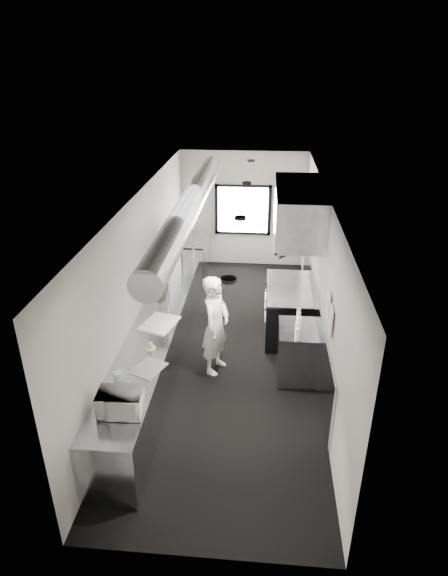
% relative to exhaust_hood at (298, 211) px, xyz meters
% --- Properties ---
extents(floor, '(3.00, 8.00, 0.01)m').
position_rel_exhaust_hood_xyz_m(floor, '(-1.10, -0.70, -2.39)').
color(floor, black).
rests_on(floor, ground).
extents(ceiling, '(3.00, 8.00, 0.01)m').
position_rel_exhaust_hood_xyz_m(ceiling, '(-1.10, -0.70, 0.41)').
color(ceiling, silver).
rests_on(ceiling, wall_back).
extents(wall_back, '(3.00, 0.02, 2.80)m').
position_rel_exhaust_hood_xyz_m(wall_back, '(-1.10, 3.30, -0.99)').
color(wall_back, '#BAB9B0').
rests_on(wall_back, floor).
extents(wall_front, '(3.00, 0.02, 2.80)m').
position_rel_exhaust_hood_xyz_m(wall_front, '(-1.10, -4.70, -0.99)').
color(wall_front, '#BAB9B0').
rests_on(wall_front, floor).
extents(wall_left, '(0.02, 8.00, 2.80)m').
position_rel_exhaust_hood_xyz_m(wall_left, '(-2.60, -0.70, -0.99)').
color(wall_left, '#BAB9B0').
rests_on(wall_left, floor).
extents(wall_right, '(0.02, 8.00, 2.80)m').
position_rel_exhaust_hood_xyz_m(wall_right, '(0.40, -0.70, -0.99)').
color(wall_right, '#BAB9B0').
rests_on(wall_right, floor).
extents(wall_cladding, '(0.03, 5.50, 1.10)m').
position_rel_exhaust_hood_xyz_m(wall_cladding, '(0.38, -0.40, -1.84)').
color(wall_cladding, '#8F939C').
rests_on(wall_cladding, wall_right).
extents(hvac_duct, '(0.40, 6.40, 0.40)m').
position_rel_exhaust_hood_xyz_m(hvac_duct, '(-1.80, -0.30, 0.16)').
color(hvac_duct, gray).
rests_on(hvac_duct, ceiling).
extents(service_window, '(1.36, 0.05, 1.25)m').
position_rel_exhaust_hood_xyz_m(service_window, '(-1.10, 3.26, -0.99)').
color(service_window, silver).
rests_on(service_window, wall_back).
extents(exhaust_hood, '(0.81, 2.20, 0.88)m').
position_rel_exhaust_hood_xyz_m(exhaust_hood, '(0.00, 0.00, 0.00)').
color(exhaust_hood, '#8F939C').
rests_on(exhaust_hood, ceiling).
extents(prep_counter, '(0.70, 6.00, 0.90)m').
position_rel_exhaust_hood_xyz_m(prep_counter, '(-2.25, -1.20, -1.94)').
color(prep_counter, '#8F939C').
rests_on(prep_counter, floor).
extents(pass_shelf, '(0.45, 3.00, 0.68)m').
position_rel_exhaust_hood_xyz_m(pass_shelf, '(-2.29, 0.30, -0.86)').
color(pass_shelf, '#8F939C').
rests_on(pass_shelf, prep_counter).
extents(range, '(0.88, 1.60, 0.94)m').
position_rel_exhaust_hood_xyz_m(range, '(-0.06, 0.00, -1.92)').
color(range, black).
rests_on(range, floor).
extents(bottle_station, '(0.65, 0.80, 0.90)m').
position_rel_exhaust_hood_xyz_m(bottle_station, '(0.05, -1.40, -1.94)').
color(bottle_station, '#8F939C').
rests_on(bottle_station, floor).
extents(far_work_table, '(0.70, 1.20, 0.90)m').
position_rel_exhaust_hood_xyz_m(far_work_table, '(-2.25, 2.50, -1.94)').
color(far_work_table, '#8F939C').
rests_on(far_work_table, floor).
extents(notice_sheet_a, '(0.02, 0.28, 0.38)m').
position_rel_exhaust_hood_xyz_m(notice_sheet_a, '(0.37, -1.90, -0.79)').
color(notice_sheet_a, beige).
rests_on(notice_sheet_a, wall_right).
extents(notice_sheet_b, '(0.02, 0.28, 0.38)m').
position_rel_exhaust_hood_xyz_m(notice_sheet_b, '(0.37, -2.25, -0.84)').
color(notice_sheet_b, beige).
rests_on(notice_sheet_b, wall_right).
extents(line_cook, '(0.58, 0.72, 1.70)m').
position_rel_exhaust_hood_xyz_m(line_cook, '(-1.29, -1.33, -1.54)').
color(line_cook, white).
rests_on(line_cook, floor).
extents(microwave, '(0.51, 0.40, 0.30)m').
position_rel_exhaust_hood_xyz_m(microwave, '(-2.19, -3.57, -1.34)').
color(microwave, white).
rests_on(microwave, prep_counter).
extents(deli_tub_a, '(0.17, 0.17, 0.10)m').
position_rel_exhaust_hood_xyz_m(deli_tub_a, '(-2.42, -3.24, -1.44)').
color(deli_tub_a, beige).
rests_on(deli_tub_a, prep_counter).
extents(deli_tub_b, '(0.15, 0.15, 0.10)m').
position_rel_exhaust_hood_xyz_m(deli_tub_b, '(-2.42, -2.91, -1.44)').
color(deli_tub_b, beige).
rests_on(deli_tub_b, prep_counter).
extents(newspaper, '(0.51, 0.55, 0.01)m').
position_rel_exhaust_hood_xyz_m(newspaper, '(-2.07, -2.66, -1.48)').
color(newspaper, silver).
rests_on(newspaper, prep_counter).
extents(small_plate, '(0.20, 0.20, 0.01)m').
position_rel_exhaust_hood_xyz_m(small_plate, '(-2.16, -2.17, -1.48)').
color(small_plate, silver).
rests_on(small_plate, prep_counter).
extents(pastry, '(0.10, 0.10, 0.10)m').
position_rel_exhaust_hood_xyz_m(pastry, '(-2.16, -2.17, -1.43)').
color(pastry, '#DDC474').
rests_on(pastry, small_plate).
extents(cutting_board, '(0.63, 0.73, 0.02)m').
position_rel_exhaust_hood_xyz_m(cutting_board, '(-2.17, -1.45, -1.48)').
color(cutting_board, white).
rests_on(cutting_board, prep_counter).
extents(knife_block, '(0.19, 0.26, 0.25)m').
position_rel_exhaust_hood_xyz_m(knife_block, '(-2.41, -0.17, -1.36)').
color(knife_block, brown).
rests_on(knife_block, prep_counter).
extents(plate_stack_a, '(0.30, 0.30, 0.31)m').
position_rel_exhaust_hood_xyz_m(plate_stack_a, '(-2.27, -0.38, -0.67)').
color(plate_stack_a, silver).
rests_on(plate_stack_a, pass_shelf).
extents(plate_stack_b, '(0.26, 0.26, 0.28)m').
position_rel_exhaust_hood_xyz_m(plate_stack_b, '(-2.28, 0.07, -0.68)').
color(plate_stack_b, silver).
rests_on(plate_stack_b, pass_shelf).
extents(plate_stack_c, '(0.31, 0.31, 0.34)m').
position_rel_exhaust_hood_xyz_m(plate_stack_c, '(-2.33, 0.37, -0.65)').
color(plate_stack_c, silver).
rests_on(plate_stack_c, pass_shelf).
extents(plate_stack_d, '(0.21, 0.21, 0.33)m').
position_rel_exhaust_hood_xyz_m(plate_stack_d, '(-2.29, 0.94, -0.66)').
color(plate_stack_d, silver).
rests_on(plate_stack_d, pass_shelf).
extents(squeeze_bottle_a, '(0.07, 0.07, 0.18)m').
position_rel_exhaust_hood_xyz_m(squeeze_bottle_a, '(-0.02, -1.72, -1.40)').
color(squeeze_bottle_a, white).
rests_on(squeeze_bottle_a, bottle_station).
extents(squeeze_bottle_b, '(0.07, 0.07, 0.17)m').
position_rel_exhaust_hood_xyz_m(squeeze_bottle_b, '(-0.00, -1.53, -1.40)').
color(squeeze_bottle_b, white).
rests_on(squeeze_bottle_b, bottle_station).
extents(squeeze_bottle_c, '(0.08, 0.08, 0.20)m').
position_rel_exhaust_hood_xyz_m(squeeze_bottle_c, '(0.04, -1.39, -1.39)').
color(squeeze_bottle_c, white).
rests_on(squeeze_bottle_c, bottle_station).
extents(squeeze_bottle_d, '(0.08, 0.08, 0.20)m').
position_rel_exhaust_hood_xyz_m(squeeze_bottle_d, '(0.03, -1.23, -1.39)').
color(squeeze_bottle_d, white).
rests_on(squeeze_bottle_d, bottle_station).
extents(squeeze_bottle_e, '(0.08, 0.08, 0.18)m').
position_rel_exhaust_hood_xyz_m(squeeze_bottle_e, '(0.04, -1.08, -1.40)').
color(squeeze_bottle_e, white).
rests_on(squeeze_bottle_e, bottle_station).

